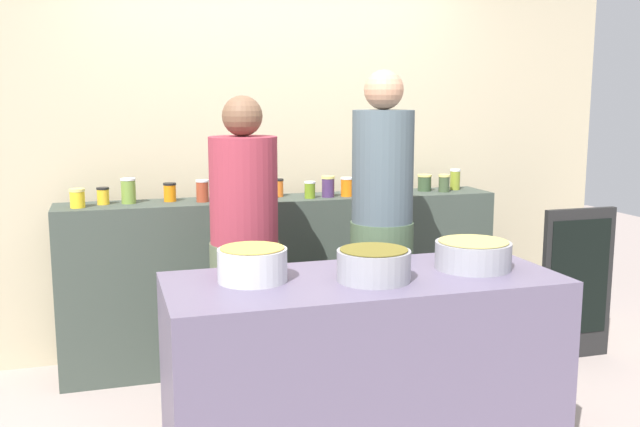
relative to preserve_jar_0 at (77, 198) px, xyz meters
The scene contains 24 objects.
storefront_wall 1.33m from the preserve_jar_0, 18.51° to the left, with size 4.80×0.12×3.00m, color tan.
display_shelf 1.33m from the preserve_jar_0, ahead, with size 2.70×0.36×1.03m, color #374038.
prep_table 1.92m from the preserve_jar_0, 48.26° to the right, with size 1.70×0.70×0.87m, color #5B516A.
preserve_jar_0 is the anchor object (origin of this frame).
preserve_jar_1 0.16m from the preserve_jar_0, 32.35° to the left, with size 0.07×0.07×0.10m.
preserve_jar_2 0.29m from the preserve_jar_0, 17.15° to the left, with size 0.09×0.09×0.15m.
preserve_jar_3 0.52m from the preserve_jar_0, 10.59° to the left, with size 0.08×0.08×0.11m.
preserve_jar_4 0.70m from the preserve_jar_0, ahead, with size 0.08×0.08×0.13m.
preserve_jar_5 0.91m from the preserve_jar_0, ahead, with size 0.08×0.08×0.13m.
preserve_jar_6 1.06m from the preserve_jar_0, ahead, with size 0.08×0.08×0.13m.
preserve_jar_7 1.18m from the preserve_jar_0, ahead, with size 0.07×0.07×0.11m.
preserve_jar_8 1.34m from the preserve_jar_0, ahead, with size 0.07×0.07×0.10m.
preserve_jar_9 1.47m from the preserve_jar_0, ahead, with size 0.08×0.08×0.13m.
preserve_jar_10 1.59m from the preserve_jar_0, ahead, with size 0.08×0.08×0.12m.
preserve_jar_11 1.83m from the preserve_jar_0, ahead, with size 0.09×0.09×0.13m.
preserve_jar_12 2.16m from the preserve_jar_0, ahead, with size 0.09×0.09×0.11m.
preserve_jar_13 2.26m from the preserve_jar_0, ahead, with size 0.07×0.07×0.11m.
preserve_jar_14 2.38m from the preserve_jar_0, ahead, with size 0.07×0.07×0.14m.
cooking_pot_left 1.47m from the preserve_jar_0, 60.17° to the right, with size 0.29×0.29×0.14m.
cooking_pot_center 1.87m from the preserve_jar_0, 49.17° to the right, with size 0.31×0.31×0.14m.
cooking_pot_right 2.19m from the preserve_jar_0, 37.89° to the right, with size 0.34×0.34×0.13m.
cook_with_tongs 1.06m from the preserve_jar_0, 34.20° to the right, with size 0.37×0.37×1.65m.
cook_in_cap 1.71m from the preserve_jar_0, 21.77° to the right, with size 0.34×0.34×1.78m.
chalkboard_sign 3.05m from the preserve_jar_0, ahead, with size 0.49×0.05×0.96m.
Camera 1 is at (-1.04, -3.08, 1.64)m, focal length 39.79 mm.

